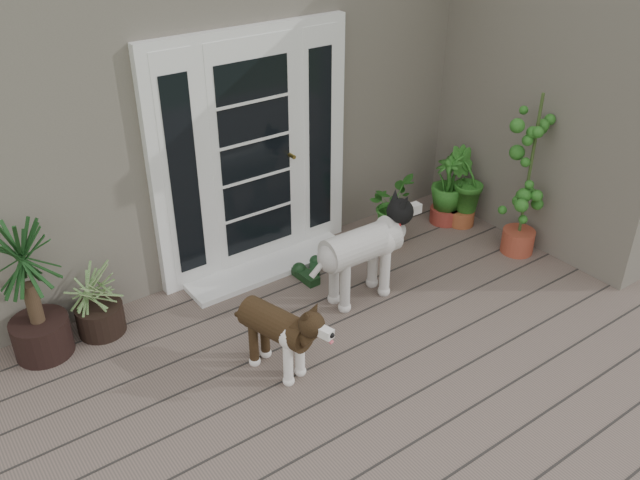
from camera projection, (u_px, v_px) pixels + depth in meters
deck at (439, 387)px, 4.89m from camera, size 6.20×4.60×0.12m
house_main at (169, 57)px, 7.11m from camera, size 7.40×4.00×3.10m
house_wing at (590, 81)px, 6.37m from camera, size 1.60×2.40×3.10m
door_unit at (253, 154)px, 5.75m from camera, size 1.90×0.14×2.15m
door_step at (270, 266)px, 6.14m from camera, size 1.60×0.40×0.05m
brindle_dog at (276, 336)px, 4.81m from camera, size 0.51×0.80×0.62m
white_dog at (361, 260)px, 5.57m from camera, size 0.93×0.41×0.77m
spider_plant at (96, 297)px, 5.19m from camera, size 0.68×0.68×0.66m
yucca at (29, 288)px, 4.83m from camera, size 0.88×0.88×1.19m
herb_a at (391, 215)px, 6.42m from camera, size 0.67×0.67×0.60m
herb_b at (463, 197)px, 6.74m from camera, size 0.57×0.57×0.61m
herb_c at (447, 195)px, 6.78m from camera, size 0.52×0.52×0.62m
sapling at (529, 174)px, 6.01m from camera, size 0.60×0.60×1.62m
clog_left at (306, 275)px, 5.97m from camera, size 0.17×0.34×0.10m
clog_right at (315, 267)px, 6.11m from camera, size 0.28×0.30×0.08m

